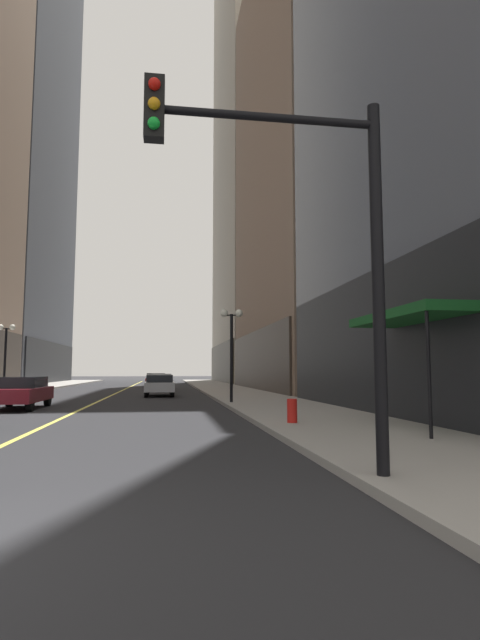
{
  "coord_description": "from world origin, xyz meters",
  "views": [
    {
      "loc": [
        3.41,
        -4.71,
        1.59
      ],
      "look_at": [
        9.49,
        36.54,
        5.79
      ],
      "focal_mm": 28.14,
      "sensor_mm": 36.0,
      "label": 1
    }
  ],
  "objects_px": {
    "car_grey": "(161,381)",
    "fire_hydrant_right": "(292,413)",
    "car_red": "(156,380)",
    "traffic_light_near_right": "(306,218)",
    "street_lamp_left_far": "(6,343)",
    "car_silver": "(159,384)",
    "street_lamp_right_mid": "(231,334)",
    "car_maroon": "(20,391)"
  },
  "relations": [
    {
      "from": "car_grey",
      "to": "fire_hydrant_right",
      "type": "relative_size",
      "value": 5.84
    },
    {
      "from": "traffic_light_near_right",
      "to": "fire_hydrant_right",
      "type": "distance_m",
      "value": 7.93
    },
    {
      "from": "car_red",
      "to": "traffic_light_near_right",
      "type": "xyz_separation_m",
      "value": [
        2.86,
        -41.83,
        3.02
      ]
    },
    {
      "from": "car_silver",
      "to": "traffic_light_near_right",
      "type": "bearing_deg",
      "value": -84.72
    },
    {
      "from": "street_lamp_left_far",
      "to": "street_lamp_right_mid",
      "type": "xyz_separation_m",
      "value": [
        12.8,
        -9.68,
        0.0
      ]
    },
    {
      "from": "traffic_light_near_right",
      "to": "fire_hydrant_right",
      "type": "xyz_separation_m",
      "value": [
        1.55,
        7.03,
        -3.34
      ]
    },
    {
      "from": "car_red",
      "to": "street_lamp_right_mid",
      "type": "distance_m",
      "value": 25.96
    },
    {
      "from": "car_grey",
      "to": "traffic_light_near_right",
      "type": "height_order",
      "value": "traffic_light_near_right"
    },
    {
      "from": "traffic_light_near_right",
      "to": "street_lamp_left_far",
      "type": "xyz_separation_m",
      "value": [
        -11.75,
        25.96,
        -0.49
      ]
    },
    {
      "from": "car_maroon",
      "to": "car_grey",
      "type": "distance_m",
      "value": 19.29
    },
    {
      "from": "street_lamp_left_far",
      "to": "car_red",
      "type": "bearing_deg",
      "value": 60.74
    },
    {
      "from": "traffic_light_near_right",
      "to": "fire_hydrant_right",
      "type": "height_order",
      "value": "traffic_light_near_right"
    },
    {
      "from": "fire_hydrant_right",
      "to": "car_grey",
      "type": "bearing_deg",
      "value": 98.21
    },
    {
      "from": "fire_hydrant_right",
      "to": "street_lamp_right_mid",
      "type": "bearing_deg",
      "value": 93.09
    },
    {
      "from": "car_grey",
      "to": "street_lamp_left_far",
      "type": "xyz_separation_m",
      "value": [
        -9.42,
        -7.93,
        2.54
      ]
    },
    {
      "from": "traffic_light_near_right",
      "to": "car_maroon",
      "type": "bearing_deg",
      "value": 117.23
    },
    {
      "from": "car_grey",
      "to": "car_red",
      "type": "relative_size",
      "value": 1.09
    },
    {
      "from": "car_red",
      "to": "traffic_light_near_right",
      "type": "distance_m",
      "value": 42.04
    },
    {
      "from": "street_lamp_left_far",
      "to": "car_grey",
      "type": "bearing_deg",
      "value": 40.07
    },
    {
      "from": "street_lamp_left_far",
      "to": "fire_hydrant_right",
      "type": "distance_m",
      "value": 23.32
    },
    {
      "from": "car_grey",
      "to": "fire_hydrant_right",
      "type": "bearing_deg",
      "value": -81.79
    },
    {
      "from": "car_red",
      "to": "street_lamp_right_mid",
      "type": "xyz_separation_m",
      "value": [
        3.91,
        -25.54,
        2.54
      ]
    },
    {
      "from": "street_lamp_left_far",
      "to": "fire_hydrant_right",
      "type": "xyz_separation_m",
      "value": [
        13.3,
        -18.94,
        -2.86
      ]
    },
    {
      "from": "car_red",
      "to": "traffic_light_near_right",
      "type": "relative_size",
      "value": 0.76
    },
    {
      "from": "car_maroon",
      "to": "fire_hydrant_right",
      "type": "distance_m",
      "value": 12.69
    },
    {
      "from": "car_silver",
      "to": "car_grey",
      "type": "height_order",
      "value": "same"
    },
    {
      "from": "car_red",
      "to": "street_lamp_right_mid",
      "type": "relative_size",
      "value": 0.97
    },
    {
      "from": "car_red",
      "to": "fire_hydrant_right",
      "type": "bearing_deg",
      "value": -82.78
    },
    {
      "from": "car_grey",
      "to": "traffic_light_near_right",
      "type": "bearing_deg",
      "value": -86.07
    },
    {
      "from": "car_red",
      "to": "car_grey",
      "type": "bearing_deg",
      "value": -86.16
    },
    {
      "from": "car_silver",
      "to": "car_red",
      "type": "bearing_deg",
      "value": 91.85
    },
    {
      "from": "car_silver",
      "to": "car_grey",
      "type": "distance_m",
      "value": 8.77
    },
    {
      "from": "car_maroon",
      "to": "car_red",
      "type": "height_order",
      "value": "same"
    },
    {
      "from": "car_grey",
      "to": "fire_hydrant_right",
      "type": "height_order",
      "value": "car_grey"
    },
    {
      "from": "car_maroon",
      "to": "street_lamp_right_mid",
      "type": "height_order",
      "value": "street_lamp_right_mid"
    },
    {
      "from": "fire_hydrant_right",
      "to": "car_red",
      "type": "bearing_deg",
      "value": 97.22
    },
    {
      "from": "fire_hydrant_right",
      "to": "car_maroon",
      "type": "bearing_deg",
      "value": 138.46
    },
    {
      "from": "car_maroon",
      "to": "fire_hydrant_right",
      "type": "height_order",
      "value": "car_maroon"
    },
    {
      "from": "car_silver",
      "to": "car_grey",
      "type": "relative_size",
      "value": 0.99
    },
    {
      "from": "car_grey",
      "to": "fire_hydrant_right",
      "type": "xyz_separation_m",
      "value": [
        3.88,
        -26.86,
        -0.32
      ]
    },
    {
      "from": "car_grey",
      "to": "street_lamp_right_mid",
      "type": "bearing_deg",
      "value": -79.14
    },
    {
      "from": "car_silver",
      "to": "fire_hydrant_right",
      "type": "xyz_separation_m",
      "value": [
        3.87,
        -18.09,
        -0.32
      ]
    }
  ]
}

